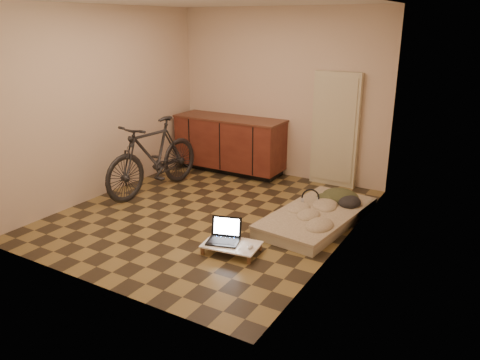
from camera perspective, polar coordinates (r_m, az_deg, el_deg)
The scene contains 10 objects.
room_shell at distance 5.74m, azimuth -3.91°, elevation 7.93°, with size 3.50×4.00×2.60m.
cabinets at distance 7.71m, azimuth -1.25°, elevation 4.41°, with size 1.84×0.62×0.91m.
appliance_panel at distance 7.12m, azimuth 11.54°, elevation 6.00°, with size 0.70×0.10×1.70m, color beige.
bicycle at distance 6.85m, azimuth -10.55°, elevation 3.31°, with size 0.54×1.82×1.18m, color black.
futon at distance 5.90m, azimuth 9.41°, elevation -4.42°, with size 1.03×1.83×0.15m.
clothing_pile at distance 6.23m, azimuth 12.38°, elevation -1.59°, with size 0.51×0.43×0.20m, color #383E24, non-canonical shape.
headphones at distance 6.08m, azimuth 8.58°, elevation -2.06°, with size 0.25×0.23×0.17m, color black, non-canonical shape.
lap_desk at distance 5.09m, azimuth -1.04°, elevation -7.91°, with size 0.64×0.46×0.10m.
laptop at distance 5.14m, azimuth -1.92°, elevation -6.85°, with size 0.41×0.39×0.23m.
mouse at distance 4.99m, azimuth 1.26°, elevation -8.12°, with size 0.06×0.09×0.03m, color white.
Camera 1 is at (3.19, -4.65, 2.36)m, focal length 35.00 mm.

